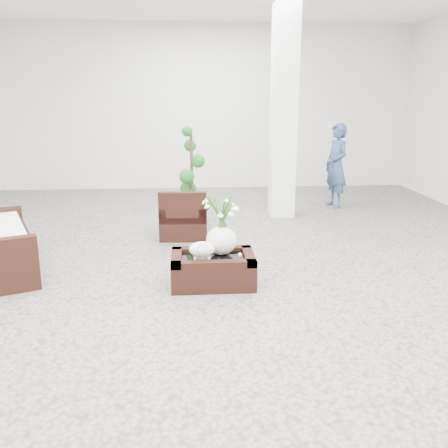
{
  "coord_description": "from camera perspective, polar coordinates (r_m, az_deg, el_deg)",
  "views": [
    {
      "loc": [
        -0.38,
        -5.37,
        2.01
      ],
      "look_at": [
        0.0,
        -0.1,
        0.62
      ],
      "focal_mm": 39.13,
      "sensor_mm": 36.0,
      "label": 1
    }
  ],
  "objects": [
    {
      "name": "coffee_table",
      "position": [
        5.37,
        -1.31,
        -5.47
      ],
      "size": [
        0.9,
        0.6,
        0.31
      ],
      "primitive_type": "cube",
      "color": "black",
      "rests_on": "ground"
    },
    {
      "name": "column",
      "position": [
        8.33,
        6.99,
        12.86
      ],
      "size": [
        0.4,
        0.4,
        3.5
      ],
      "primitive_type": "cube",
      "color": "white",
      "rests_on": "ground"
    },
    {
      "name": "shopper",
      "position": [
        9.24,
        12.97,
        6.65
      ],
      "size": [
        0.49,
        0.63,
        1.54
      ],
      "primitive_type": "imported",
      "rotation": [
        0.0,
        0.0,
        -1.33
      ],
      "color": "navy",
      "rests_on": "ground"
    },
    {
      "name": "planter_narcissus",
      "position": [
        5.31,
        -0.32,
        0.58
      ],
      "size": [
        0.44,
        0.44,
        0.8
      ],
      "primitive_type": null,
      "color": "white",
      "rests_on": "coffee_table"
    },
    {
      "name": "tealight",
      "position": [
        5.35,
        1.88,
        -3.59
      ],
      "size": [
        0.04,
        0.04,
        0.03
      ],
      "primitive_type": "cylinder",
      "color": "white",
      "rests_on": "coffee_table"
    },
    {
      "name": "ground",
      "position": [
        5.75,
        -0.07,
        -5.73
      ],
      "size": [
        11.0,
        11.0,
        0.0
      ],
      "primitive_type": "plane",
      "color": "gray",
      "rests_on": "ground"
    },
    {
      "name": "armchair",
      "position": [
        7.14,
        -4.72,
        1.32
      ],
      "size": [
        0.7,
        0.67,
        0.72
      ],
      "primitive_type": "cube",
      "rotation": [
        0.0,
        0.0,
        3.1
      ],
      "color": "black",
      "rests_on": "ground"
    },
    {
      "name": "sheep_figurine",
      "position": [
        5.19,
        -2.6,
        -3.17
      ],
      "size": [
        0.28,
        0.23,
        0.21
      ],
      "primitive_type": "ellipsoid",
      "color": "white",
      "rests_on": "coffee_table"
    },
    {
      "name": "topiary",
      "position": [
        7.87,
        -3.79,
        5.61
      ],
      "size": [
        0.41,
        0.41,
        1.53
      ],
      "primitive_type": null,
      "color": "#184C1B",
      "rests_on": "ground"
    }
  ]
}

